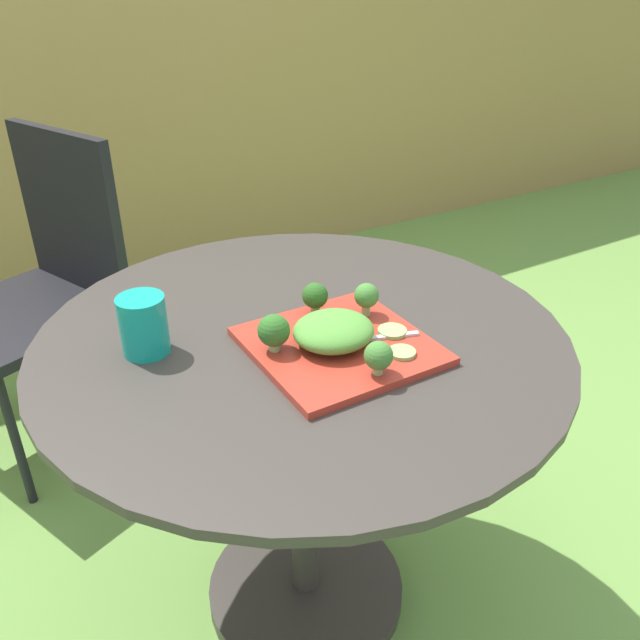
{
  "coord_description": "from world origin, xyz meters",
  "views": [
    {
      "loc": [
        -0.48,
        -0.87,
        1.28
      ],
      "look_at": [
        0.01,
        -0.04,
        0.74
      ],
      "focal_mm": 36.08,
      "sensor_mm": 36.0,
      "label": 1
    }
  ],
  "objects_px": {
    "patio_chair": "(45,274)",
    "salad_plate": "(339,346)",
    "drinking_glass": "(144,328)",
    "fork": "(367,339)"
  },
  "relations": [
    {
      "from": "patio_chair",
      "to": "drinking_glass",
      "type": "xyz_separation_m",
      "value": [
        0.05,
        -0.83,
        0.22
      ]
    },
    {
      "from": "salad_plate",
      "to": "drinking_glass",
      "type": "xyz_separation_m",
      "value": [
        -0.28,
        0.16,
        0.04
      ]
    },
    {
      "from": "patio_chair",
      "to": "drinking_glass",
      "type": "relative_size",
      "value": 8.82
    },
    {
      "from": "patio_chair",
      "to": "salad_plate",
      "type": "height_order",
      "value": "patio_chair"
    },
    {
      "from": "patio_chair",
      "to": "fork",
      "type": "relative_size",
      "value": 5.94
    },
    {
      "from": "drinking_glass",
      "to": "fork",
      "type": "distance_m",
      "value": 0.37
    },
    {
      "from": "fork",
      "to": "salad_plate",
      "type": "bearing_deg",
      "value": 157.22
    },
    {
      "from": "patio_chair",
      "to": "salad_plate",
      "type": "xyz_separation_m",
      "value": [
        0.33,
        -0.99,
        0.18
      ]
    },
    {
      "from": "patio_chair",
      "to": "salad_plate",
      "type": "bearing_deg",
      "value": -71.42
    },
    {
      "from": "patio_chair",
      "to": "fork",
      "type": "xyz_separation_m",
      "value": [
        0.38,
        -1.01,
        0.19
      ]
    }
  ]
}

